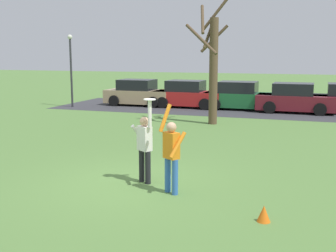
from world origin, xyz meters
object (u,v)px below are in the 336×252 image
bare_tree_tall (213,64)px  frisbee_disc (150,99)px  person_catcher (145,144)px  field_cone_orange (264,214)px  lamppost_by_lot (71,63)px  parked_car_maroon (295,99)px  parked_car_tan (139,94)px  parked_car_green (240,97)px  person_defender (171,151)px  parked_car_red (187,95)px

bare_tree_tall → frisbee_disc: bearing=-86.0°
person_catcher → field_cone_orange: size_ratio=6.50×
lamppost_by_lot → bare_tree_tall: bearing=-20.0°
bare_tree_tall → lamppost_by_lot: 9.92m
parked_car_maroon → parked_car_tan: bearing=179.1°
parked_car_green → lamppost_by_lot: size_ratio=0.97×
person_catcher → person_defender: (0.88, -0.56, -0.00)m
parked_car_tan → field_cone_orange: bearing=-59.3°
parked_car_tan → lamppost_by_lot: bearing=-148.4°
person_defender → lamppost_by_lot: size_ratio=0.48×
parked_car_red → person_catcher: bearing=-77.0°
person_defender → frisbee_disc: (-0.69, 0.44, 1.11)m
parked_car_red → parked_car_green: (3.12, 0.03, 0.00)m
bare_tree_tall → field_cone_orange: bare_tree_tall is taller
bare_tree_tall → parked_car_maroon: bearing=56.7°
person_defender → parked_car_tan: 16.93m
parked_car_tan → parked_car_red: size_ratio=1.00×
person_defender → field_cone_orange: size_ratio=6.39×
person_defender → lamppost_by_lot: (-10.66, 13.25, 1.60)m
bare_tree_tall → parked_car_tan: bearing=137.1°
person_catcher → parked_car_green: 14.84m
frisbee_disc → person_catcher: bearing=147.5°
parked_car_red → bare_tree_tall: 6.47m
parked_car_tan → parked_car_green: bearing=1.5°
parked_car_tan → field_cone_orange: 18.87m
parked_car_green → parked_car_maroon: size_ratio=1.00×
frisbee_disc → bare_tree_tall: size_ratio=0.05×
person_catcher → frisbee_disc: 1.13m
parked_car_tan → field_cone_orange: parked_car_tan is taller
frisbee_disc → lamppost_by_lot: lamppost_by_lot is taller
parked_car_tan → parked_car_green: same height
parked_car_tan → lamppost_by_lot: (-3.45, -2.06, 1.86)m
person_catcher → bare_tree_tall: bearing=125.3°
parked_car_tan → parked_car_maroon: size_ratio=1.00×
parked_car_tan → frisbee_disc: bearing=-65.6°
person_catcher → frisbee_disc: size_ratio=7.23×
person_defender → frisbee_disc: 1.38m
parked_car_maroon → field_cone_orange: bearing=-88.8°
frisbee_disc → parked_car_green: frisbee_disc is taller
parked_car_tan → parked_car_maroon: 9.28m
person_defender → parked_car_green: 15.43m
parked_car_maroon → lamppost_by_lot: size_ratio=0.97×
frisbee_disc → parked_car_red: 15.38m
parked_car_green → lamppost_by_lot: 10.08m
parked_car_green → field_cone_orange: parked_car_green is taller
frisbee_disc → parked_car_green: bearing=91.1°
frisbee_disc → parked_car_green: (-0.30, 14.96, -1.37)m
person_defender → parked_car_green: size_ratio=0.50×
person_defender → parked_car_red: size_ratio=0.50×
parked_car_red → bare_tree_tall: size_ratio=0.73×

